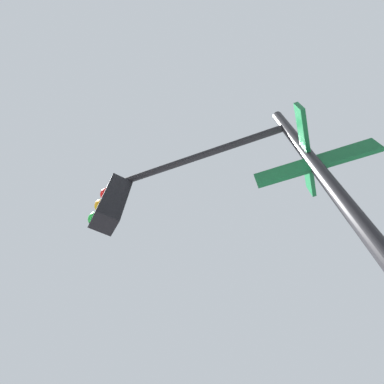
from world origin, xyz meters
name	(u,v)px	position (x,y,z in m)	size (l,w,h in m)	color
traffic_signal_near	(203,208)	(-6.27, -6.53, 3.56)	(2.44, 2.00, 5.04)	black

